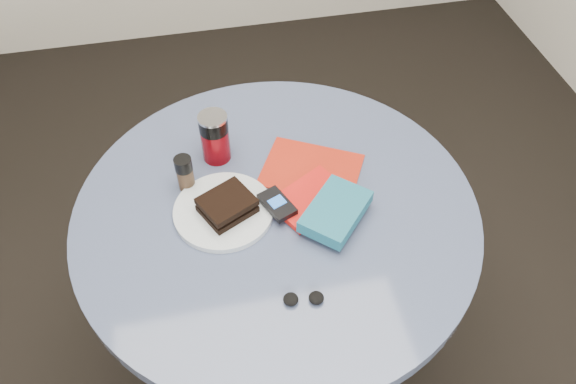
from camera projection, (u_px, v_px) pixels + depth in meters
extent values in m
plane|color=black|center=(280.00, 345.00, 1.95)|extent=(4.00, 4.00, 0.00)
cylinder|color=black|center=(280.00, 343.00, 1.94)|extent=(0.48, 0.48, 0.03)
cylinder|color=black|center=(278.00, 289.00, 1.67)|extent=(0.11, 0.11, 0.68)
cylinder|color=#3F4A68|center=(276.00, 212.00, 1.40)|extent=(1.00, 1.00, 0.04)
cylinder|color=silver|center=(224.00, 211.00, 1.36)|extent=(0.27, 0.27, 0.02)
cube|color=black|center=(228.00, 209.00, 1.35)|extent=(0.15, 0.14, 0.02)
cube|color=#351D14|center=(227.00, 205.00, 1.34)|extent=(0.13, 0.13, 0.01)
cube|color=black|center=(227.00, 202.00, 1.33)|extent=(0.15, 0.14, 0.02)
cylinder|color=maroon|center=(216.00, 144.00, 1.46)|extent=(0.09, 0.09, 0.10)
cylinder|color=black|center=(213.00, 124.00, 1.41)|extent=(0.09, 0.09, 0.04)
cylinder|color=silver|center=(212.00, 118.00, 1.40)|extent=(0.09, 0.09, 0.01)
cylinder|color=#3D2A1A|center=(186.00, 178.00, 1.40)|extent=(0.05, 0.05, 0.06)
cylinder|color=black|center=(183.00, 164.00, 1.37)|extent=(0.05, 0.05, 0.04)
cube|color=#9E1E0E|center=(311.00, 170.00, 1.46)|extent=(0.31, 0.28, 0.00)
cube|color=red|center=(310.00, 198.00, 1.39)|extent=(0.22, 0.20, 0.02)
cube|color=#16576D|center=(336.00, 211.00, 1.33)|extent=(0.20, 0.21, 0.03)
cube|color=black|center=(277.00, 204.00, 1.35)|extent=(0.09, 0.11, 0.02)
cube|color=blue|center=(277.00, 202.00, 1.35)|extent=(0.05, 0.04, 0.00)
ellipsoid|color=black|center=(291.00, 299.00, 1.20)|extent=(0.04, 0.04, 0.02)
ellipsoid|color=black|center=(316.00, 298.00, 1.20)|extent=(0.04, 0.04, 0.02)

